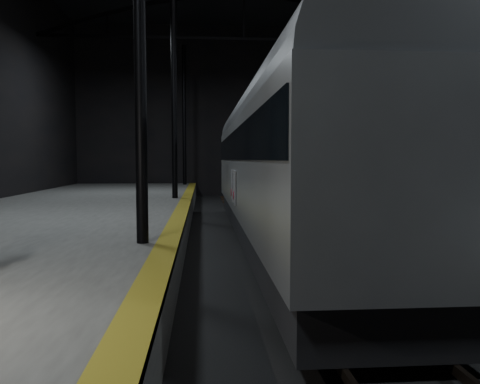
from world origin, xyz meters
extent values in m
plane|color=black|center=(0.00, 0.00, 0.00)|extent=(44.00, 44.00, 0.00)
cube|color=#4C4C4A|center=(-7.50, 0.00, 0.50)|extent=(9.00, 43.80, 1.00)
cube|color=olive|center=(-3.25, 0.00, 1.00)|extent=(0.50, 43.80, 0.01)
cube|color=#3F3328|center=(-0.72, 0.00, 0.17)|extent=(0.08, 43.00, 0.14)
cube|color=#3F3328|center=(0.72, 0.00, 0.17)|extent=(0.08, 43.00, 0.14)
cube|color=black|center=(0.00, 0.00, 0.06)|extent=(2.40, 42.00, 0.12)
cylinder|color=black|center=(-3.80, -4.00, 6.00)|extent=(0.26, 0.26, 10.00)
cylinder|color=black|center=(3.80, -4.00, 6.00)|extent=(0.26, 0.26, 10.00)
cylinder|color=black|center=(-3.80, 8.00, 6.00)|extent=(0.26, 0.26, 10.00)
cylinder|color=black|center=(3.80, 8.00, 6.00)|extent=(0.26, 0.26, 10.00)
cylinder|color=black|center=(-3.80, 20.00, 6.00)|extent=(0.26, 0.26, 10.00)
cylinder|color=black|center=(3.80, 20.00, 6.00)|extent=(0.26, 0.26, 10.00)
cube|color=black|center=(0.00, 14.00, 10.00)|extent=(23.60, 0.15, 0.18)
cube|color=#9A9DA1|center=(0.00, 1.05, 2.57)|extent=(2.92, 20.15, 3.02)
cube|color=black|center=(0.00, 1.05, 0.68)|extent=(2.67, 19.75, 0.86)
cube|color=black|center=(0.00, 1.05, 3.27)|extent=(2.98, 19.85, 0.91)
cylinder|color=slate|center=(0.00, 1.05, 4.08)|extent=(2.86, 19.95, 2.86)
cube|color=black|center=(0.00, -6.00, 0.30)|extent=(1.81, 2.22, 0.35)
cube|color=black|center=(0.00, 8.10, 0.30)|extent=(1.81, 2.22, 0.35)
cube|color=silver|center=(-1.49, 0.04, 1.96)|extent=(0.04, 0.76, 1.06)
cube|color=silver|center=(-1.49, 1.25, 1.96)|extent=(0.04, 0.76, 1.06)
cylinder|color=maroon|center=(-1.51, 0.22, 1.71)|extent=(0.03, 0.26, 0.26)
cylinder|color=maroon|center=(-1.51, 1.43, 1.71)|extent=(0.03, 0.26, 0.26)
camera|label=1|loc=(-2.47, -14.33, 2.84)|focal=35.00mm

